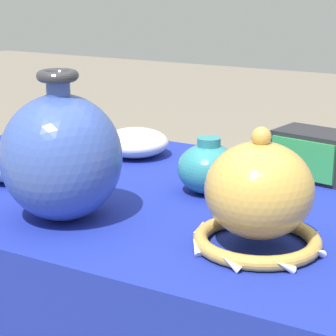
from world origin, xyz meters
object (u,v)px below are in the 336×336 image
(vase_dome_bell, at_px, (259,199))
(bowl_shallow_celadon, at_px, (7,162))
(bowl_shallow_ivory, at_px, (135,142))
(vase_tall_bulbous, at_px, (61,156))
(jar_round_teal, at_px, (208,168))
(mosaic_tile_box, at_px, (314,154))

(vase_dome_bell, relative_size, bowl_shallow_celadon, 1.57)
(bowl_shallow_ivory, relative_size, bowl_shallow_celadon, 1.15)
(vase_tall_bulbous, distance_m, bowl_shallow_ivory, 0.41)
(vase_dome_bell, bearing_deg, bowl_shallow_celadon, 172.87)
(vase_dome_bell, relative_size, jar_round_teal, 1.77)
(vase_dome_bell, height_order, bowl_shallow_ivory, vase_dome_bell)
(vase_dome_bell, distance_m, jar_round_teal, 0.26)
(vase_tall_bulbous, height_order, jar_round_teal, vase_tall_bulbous)
(jar_round_teal, relative_size, bowl_shallow_celadon, 0.89)
(jar_round_teal, bearing_deg, vase_tall_bulbous, -122.49)
(bowl_shallow_ivory, bearing_deg, mosaic_tile_box, 5.60)
(jar_round_teal, height_order, bowl_shallow_celadon, jar_round_teal)
(vase_tall_bulbous, distance_m, jar_round_teal, 0.29)
(bowl_shallow_ivory, distance_m, bowl_shallow_celadon, 0.30)
(vase_tall_bulbous, height_order, vase_dome_bell, vase_tall_bulbous)
(vase_tall_bulbous, xyz_separation_m, bowl_shallow_celadon, (-0.23, 0.11, -0.07))
(vase_dome_bell, bearing_deg, vase_tall_bulbous, -172.44)
(vase_tall_bulbous, bearing_deg, bowl_shallow_ivory, 105.08)
(vase_tall_bulbous, distance_m, vase_dome_bell, 0.33)
(mosaic_tile_box, height_order, bowl_shallow_celadon, mosaic_tile_box)
(vase_tall_bulbous, relative_size, jar_round_teal, 2.14)
(vase_dome_bell, xyz_separation_m, mosaic_tile_box, (-0.04, 0.38, -0.03))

